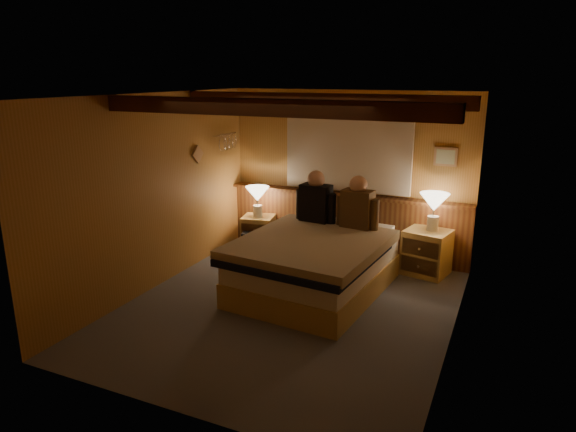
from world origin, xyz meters
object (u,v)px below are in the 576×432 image
Objects in this scene: nightstand_left at (258,232)px; person_right at (358,206)px; bed at (314,264)px; lamp_left at (257,196)px; duffel_bag at (262,242)px; lamp_right at (434,204)px; person_left at (316,200)px; nightstand_right at (426,252)px.

person_right reaches higher than nightstand_left.
bed is 1.86m from lamp_left.
nightstand_left is at bearing 144.73° from bed.
duffel_bag is (-1.58, 0.36, -0.81)m from person_right.
bed is 1.81m from lamp_right.
person_left is at bearing 115.76° from bed.
nightstand_left is at bearing -168.04° from nightstand_right.
nightstand_right is 2.41m from duffel_bag.
lamp_right is at bearing 55.75° from nightstand_right.
lamp_right is at bearing 50.54° from bed.
nightstand_right is at bearing 50.61° from bed.
bed reaches higher than nightstand_right.
nightstand_left is 1.08× the size of lamp_right.
nightstand_right is at bearing -12.04° from nightstand_left.
lamp_right reaches higher than bed.
bed is 4.36× the size of lamp_right.
person_right is at bearing -29.80° from duffel_bag.
person_left is 0.60m from person_right.
duffel_bag is (-0.98, 0.31, -0.81)m from person_left.
bed is 1.82m from nightstand_left.
lamp_left is (0.01, -0.03, 0.59)m from nightstand_left.
lamp_right is 2.58m from duffel_bag.
nightstand_right is 1.02× the size of duffel_bag.
nightstand_left is 2.54m from nightstand_right.
duffel_bag is at bearing 146.26° from bed.
duffel_bag is at bearing -63.22° from nightstand_left.
lamp_left is 0.67× the size of person_right.
duffel_bag is (0.14, -0.15, -0.67)m from lamp_left.
person_right is 1.81m from duffel_bag.
person_left reaches higher than lamp_right.
lamp_right reaches higher than duffel_bag.
lamp_right is (2.58, 0.07, 0.12)m from lamp_left.
duffel_bag is (0.14, -0.18, -0.08)m from nightstand_left.
nightstand_right is at bearing 39.86° from person_right.
person_left is at bearing -35.18° from nightstand_left.
lamp_right is at bearing 1.50° from lamp_left.
nightstand_left is 0.77× the size of person_right.
person_right is (0.33, 0.64, 0.61)m from bed.
bed is 1.61m from duffel_bag.
lamp_right is 1.04m from person_right.
person_left reaches higher than person_right.
nightstand_left is 0.86× the size of duffel_bag.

